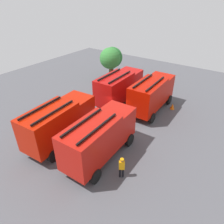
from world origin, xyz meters
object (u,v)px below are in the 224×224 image
Objects in this scene: firefighter_1 at (122,167)px; tree_1 at (112,58)px; fire_truck_1 at (152,93)px; traffic_cone_0 at (103,98)px; firefighter_0 at (130,81)px; traffic_cone_1 at (172,106)px; fire_truck_2 at (59,121)px; tree_0 at (110,58)px; fire_truck_0 at (100,136)px; fire_truck_3 at (119,86)px.

tree_1 reaches higher than firefighter_1.
traffic_cone_0 is at bearing 100.75° from fire_truck_1.
firefighter_0 reaches higher than traffic_cone_1.
tree_1 reaches higher than fire_truck_2.
tree_0 is 0.70m from tree_1.
tree_0 is (15.11, 11.90, 2.24)m from firefighter_1.
fire_truck_0 is at bearing -146.92° from tree_0.
tree_0 is (0.99, 4.05, 2.31)m from firefighter_0.
tree_0 reaches higher than fire_truck_1.
fire_truck_0 reaches higher than firefighter_1.
fire_truck_2 is at bearing 152.02° from traffic_cone_1.
fire_truck_0 is at bearing 170.24° from traffic_cone_1.
fire_truck_2 and fire_truck_3 have the same top height.
traffic_cone_1 is (-4.04, -11.36, -2.83)m from tree_1.
fire_truck_2 is 1.56× the size of tree_1.
fire_truck_0 is 9.30m from fire_truck_1.
fire_truck_2 is 1.01× the size of fire_truck_3.
fire_truck_1 reaches higher than firefighter_1.
firefighter_1 is 11.80m from traffic_cone_1.
fire_truck_1 reaches higher than firefighter_0.
traffic_cone_1 is (-2.36, -7.20, -0.57)m from firefighter_0.
firefighter_0 is (13.74, 1.16, -1.23)m from fire_truck_2.
fire_truck_0 is 10.13m from traffic_cone_0.
firefighter_1 is 2.51× the size of traffic_cone_1.
fire_truck_2 is 10.54× the size of traffic_cone_1.
fire_truck_3 is 1.53× the size of tree_1.
fire_truck_1 and fire_truck_3 have the same top height.
fire_truck_0 is 14.44m from firefighter_0.
tree_1 is at bearing -0.21° from firefighter_0.
firefighter_0 reaches higher than traffic_cone_0.
tree_1 is (15.42, 5.32, 1.03)m from fire_truck_2.
tree_0 is at bearing 28.73° from traffic_cone_0.
firefighter_1 is (-0.75, -2.54, -1.17)m from fire_truck_0.
fire_truck_0 is 1.00× the size of fire_truck_1.
fire_truck_3 is at bearing -4.93° from fire_truck_2.
fire_truck_2 is 16.35m from tree_1.
fire_truck_1 is at bearing -118.67° from tree_0.
tree_1 reaches higher than fire_truck_1.
firefighter_0 is 7.60m from traffic_cone_1.
firefighter_0 is at bearing -112.02° from tree_1.
fire_truck_3 is 2.71m from traffic_cone_0.
tree_0 is 12.08m from traffic_cone_1.
tree_1 is 12.39m from traffic_cone_1.
fire_truck_3 is at bearing 96.20° from fire_truck_1.
firefighter_1 is at bearing -142.77° from tree_1.
tree_1 is 8.36m from traffic_cone_0.
fire_truck_1 is 1.51× the size of tree_0.
fire_truck_1 is 4.14× the size of firefighter_1.
firefighter_1 is (-0.38, -6.69, -1.17)m from fire_truck_2.
fire_truck_2 is 4.20× the size of firefighter_1.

